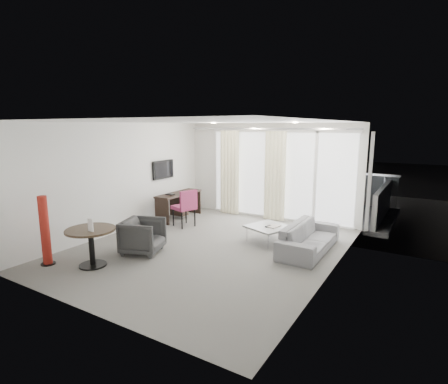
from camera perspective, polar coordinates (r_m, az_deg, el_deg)
The scene contains 28 objects.
floor at distance 7.40m, azimuth -2.43°, elevation -9.14°, with size 5.00×6.00×0.00m, color slate.
ceiling at distance 6.97m, azimuth -2.60°, elevation 11.42°, with size 5.00×6.00×0.00m, color white.
wall_left at distance 8.69m, azimuth -16.39°, elevation 2.24°, with size 0.00×6.00×2.60m, color silver.
wall_right at distance 6.08m, azimuth 17.53°, elevation -1.29°, with size 0.00×6.00×2.60m, color silver.
wall_front at distance 4.92m, azimuth -22.29°, elevation -4.34°, with size 5.00×0.00×2.60m, color silver.
window_panel at distance 9.57m, azimuth 8.97°, elevation 2.68°, with size 4.00×0.02×2.38m, color white, non-canonical shape.
window_frame at distance 9.55m, azimuth 8.93°, elevation 2.67°, with size 4.10×0.06×2.44m, color white, non-canonical shape.
curtain_left at distance 10.05m, azimuth 0.93°, elevation 3.19°, with size 0.60×0.20×2.38m, color #FAF3C6, non-canonical shape.
curtain_right at distance 9.43m, azimuth 8.31°, elevation 2.58°, with size 0.60×0.20×2.38m, color #FAF3C6, non-canonical shape.
curtain_track at distance 9.44m, azimuth 7.09°, elevation 10.23°, with size 4.80×0.04×0.04m, color #B2B2B7, non-canonical shape.
downlight_a at distance 8.80m, azimuth -1.68°, elevation 11.20°, with size 0.12×0.12×0.02m, color #FFE0B2.
downlight_b at distance 7.86m, azimuth 11.54°, elevation 11.06°, with size 0.12×0.12×0.02m, color #FFE0B2.
desk at distance 9.73m, azimuth -7.36°, elevation -2.22°, with size 0.47×1.51×0.71m, color black, non-canonical shape.
tv at distance 9.68m, azimuth -9.90°, elevation 3.64°, with size 0.05×0.80×0.50m, color black, non-canonical shape.
desk_chair at distance 8.91m, azimuth -6.57°, elevation -2.57°, with size 0.52×0.49×0.96m, color #8A294F, non-canonical shape.
round_table at distance 6.83m, azimuth -20.80°, elevation -8.46°, with size 0.87×0.87×0.70m, color #322417, non-canonical shape.
menu_card at distance 6.56m, azimuth -20.91°, elevation -5.86°, with size 0.12×0.02×0.23m, color white, non-canonical shape.
red_lamp at distance 7.16m, azimuth -27.19°, elevation -5.64°, with size 0.26×0.26×1.29m, color maroon.
tub_armchair at distance 7.23m, azimuth -13.10°, elevation -7.01°, with size 0.74×0.76×0.69m, color #323232.
coffee_table at distance 7.78m, azimuth 7.22°, elevation -6.83°, with size 0.80×0.80×0.36m, color gray, non-canonical shape.
remote at distance 7.69m, azimuth 7.19°, elevation -5.64°, with size 0.05×0.17×0.02m, color black, non-canonical shape.
magazine at distance 7.71m, azimuth 8.04°, elevation -5.61°, with size 0.21×0.27×0.02m, color gray, non-canonical shape.
sofa at distance 7.37m, azimuth 13.73°, elevation -7.21°, with size 1.93×0.76×0.57m, color slate.
terrace_slab at distance 11.19m, azimuth 11.73°, elevation -2.83°, with size 5.60×3.00×0.12m, color #4D4D50.
rattan_chair_a at distance 11.17m, azimuth 15.21°, elevation -0.61°, with size 0.54×0.54×0.79m, color brown, non-canonical shape.
rattan_chair_b at distance 11.13m, azimuth 18.37°, elevation -0.90°, with size 0.52×0.52×0.77m, color brown, non-canonical shape.
rattan_table at distance 10.13m, azimuth 17.11°, elevation -2.61°, with size 0.53×0.53×0.53m, color brown, non-canonical shape.
balustrade at distance 12.44m, azimuth 14.06°, elevation 1.05°, with size 5.50×0.06×1.05m, color #B2B2B7, non-canonical shape.
Camera 1 is at (3.86, -5.80, 2.50)m, focal length 28.00 mm.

